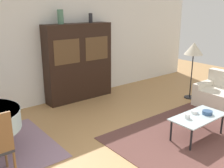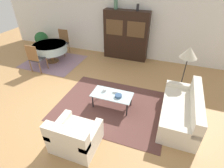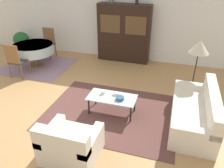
{
  "view_description": "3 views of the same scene",
  "coord_description": "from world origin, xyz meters",
  "px_view_note": "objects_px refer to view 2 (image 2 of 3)",
  "views": [
    {
      "loc": [
        -2.64,
        -2.17,
        2.32
      ],
      "look_at": [
        0.2,
        1.4,
        0.95
      ],
      "focal_mm": 42.0,
      "sensor_mm": 36.0,
      "label": 1
    },
    {
      "loc": [
        2.51,
        -3.21,
        3.23
      ],
      "look_at": [
        1.26,
        0.25,
        0.75
      ],
      "focal_mm": 28.0,
      "sensor_mm": 36.0,
      "label": 2
    },
    {
      "loc": [
        2.46,
        -3.66,
        3.0
      ],
      "look_at": [
        1.26,
        0.25,
        0.75
      ],
      "focal_mm": 35.0,
      "sensor_mm": 36.0,
      "label": 3
    }
  ],
  "objects_px": {
    "armchair": "(75,137)",
    "vase_short": "(138,7)",
    "coffee_table": "(112,95)",
    "dining_chair_far": "(63,41)",
    "couch": "(182,111)",
    "potted_plant": "(42,39)",
    "display_cabinet": "(126,36)",
    "cup": "(105,90)",
    "floor_lamp": "(189,54)",
    "bowl_small": "(115,91)",
    "vase_tall": "(116,4)",
    "bowl": "(118,96)",
    "dining_table": "(50,48)",
    "dining_chair_near": "(35,57)"
  },
  "relations": [
    {
      "from": "display_cabinet",
      "to": "dining_chair_near",
      "type": "height_order",
      "value": "display_cabinet"
    },
    {
      "from": "vase_tall",
      "to": "coffee_table",
      "type": "bearing_deg",
      "value": -72.59
    },
    {
      "from": "display_cabinet",
      "to": "cup",
      "type": "relative_size",
      "value": 20.56
    },
    {
      "from": "floor_lamp",
      "to": "armchair",
      "type": "bearing_deg",
      "value": -125.3
    },
    {
      "from": "dining_table",
      "to": "vase_short",
      "type": "distance_m",
      "value": 3.64
    },
    {
      "from": "couch",
      "to": "potted_plant",
      "type": "xyz_separation_m",
      "value": [
        -6.27,
        2.71,
        0.15
      ]
    },
    {
      "from": "dining_chair_near",
      "to": "bowl",
      "type": "xyz_separation_m",
      "value": [
        3.41,
        -0.97,
        -0.12
      ]
    },
    {
      "from": "cup",
      "to": "vase_short",
      "type": "xyz_separation_m",
      "value": [
        0.08,
        3.07,
        1.56
      ]
    },
    {
      "from": "couch",
      "to": "floor_lamp",
      "type": "relative_size",
      "value": 1.29
    },
    {
      "from": "floor_lamp",
      "to": "bowl",
      "type": "height_order",
      "value": "floor_lamp"
    },
    {
      "from": "couch",
      "to": "vase_short",
      "type": "bearing_deg",
      "value": 32.64
    },
    {
      "from": "armchair",
      "to": "dining_chair_near",
      "type": "bearing_deg",
      "value": 140.66
    },
    {
      "from": "dining_chair_far",
      "to": "cup",
      "type": "relative_size",
      "value": 11.03
    },
    {
      "from": "display_cabinet",
      "to": "dining_chair_far",
      "type": "distance_m",
      "value": 2.74
    },
    {
      "from": "bowl",
      "to": "potted_plant",
      "type": "relative_size",
      "value": 0.23
    },
    {
      "from": "cup",
      "to": "bowl_small",
      "type": "xyz_separation_m",
      "value": [
        0.29,
        0.05,
        -0.02
      ]
    },
    {
      "from": "couch",
      "to": "potted_plant",
      "type": "distance_m",
      "value": 6.83
    },
    {
      "from": "couch",
      "to": "potted_plant",
      "type": "height_order",
      "value": "couch"
    },
    {
      "from": "floor_lamp",
      "to": "bowl_small",
      "type": "bearing_deg",
      "value": -142.94
    },
    {
      "from": "dining_chair_far",
      "to": "cup",
      "type": "distance_m",
      "value": 3.95
    },
    {
      "from": "couch",
      "to": "bowl_small",
      "type": "xyz_separation_m",
      "value": [
        -1.73,
        0.01,
        0.16
      ]
    },
    {
      "from": "bowl_small",
      "to": "potted_plant",
      "type": "bearing_deg",
      "value": 149.25
    },
    {
      "from": "dining_table",
      "to": "potted_plant",
      "type": "xyz_separation_m",
      "value": [
        -1.27,
        1.03,
        -0.16
      ]
    },
    {
      "from": "floor_lamp",
      "to": "dining_table",
      "type": "bearing_deg",
      "value": 175.36
    },
    {
      "from": "coffee_table",
      "to": "bowl_small",
      "type": "xyz_separation_m",
      "value": [
        0.05,
        0.12,
        0.07
      ]
    },
    {
      "from": "coffee_table",
      "to": "display_cabinet",
      "type": "distance_m",
      "value": 3.23
    },
    {
      "from": "dining_chair_near",
      "to": "vase_short",
      "type": "distance_m",
      "value": 4.05
    },
    {
      "from": "vase_short",
      "to": "cup",
      "type": "bearing_deg",
      "value": -91.49
    },
    {
      "from": "armchair",
      "to": "vase_short",
      "type": "bearing_deg",
      "value": 88.28
    },
    {
      "from": "display_cabinet",
      "to": "dining_chair_far",
      "type": "bearing_deg",
      "value": -169.8
    },
    {
      "from": "dining_table",
      "to": "bowl",
      "type": "bearing_deg",
      "value": -28.35
    },
    {
      "from": "dining_chair_far",
      "to": "vase_tall",
      "type": "distance_m",
      "value": 2.73
    },
    {
      "from": "vase_tall",
      "to": "potted_plant",
      "type": "bearing_deg",
      "value": -174.81
    },
    {
      "from": "dining_table",
      "to": "cup",
      "type": "xyz_separation_m",
      "value": [
        2.98,
        -1.72,
        -0.13
      ]
    },
    {
      "from": "armchair",
      "to": "dining_chair_near",
      "type": "relative_size",
      "value": 0.91
    },
    {
      "from": "vase_tall",
      "to": "potted_plant",
      "type": "height_order",
      "value": "vase_tall"
    },
    {
      "from": "coffee_table",
      "to": "dining_chair_far",
      "type": "distance_m",
      "value": 4.17
    },
    {
      "from": "display_cabinet",
      "to": "vase_tall",
      "type": "bearing_deg",
      "value": 179.88
    },
    {
      "from": "vase_tall",
      "to": "bowl",
      "type": "bearing_deg",
      "value": -69.74
    },
    {
      "from": "dining_table",
      "to": "bowl_small",
      "type": "bearing_deg",
      "value": -27.03
    },
    {
      "from": "display_cabinet",
      "to": "vase_short",
      "type": "xyz_separation_m",
      "value": [
        0.39,
        0.0,
        1.07
      ]
    },
    {
      "from": "dining_table",
      "to": "bowl_small",
      "type": "relative_size",
      "value": 10.21
    },
    {
      "from": "dining_table",
      "to": "vase_tall",
      "type": "distance_m",
      "value": 3.0
    },
    {
      "from": "dining_chair_near",
      "to": "vase_tall",
      "type": "bearing_deg",
      "value": 44.89
    },
    {
      "from": "cup",
      "to": "bowl_small",
      "type": "bearing_deg",
      "value": 10.46
    },
    {
      "from": "armchair",
      "to": "bowl_small",
      "type": "relative_size",
      "value": 7.39
    },
    {
      "from": "cup",
      "to": "vase_short",
      "type": "distance_m",
      "value": 3.45
    },
    {
      "from": "floor_lamp",
      "to": "bowl",
      "type": "xyz_separation_m",
      "value": [
        -1.54,
        -1.44,
        -0.8
      ]
    },
    {
      "from": "couch",
      "to": "armchair",
      "type": "distance_m",
      "value": 2.61
    },
    {
      "from": "armchair",
      "to": "dining_table",
      "type": "bearing_deg",
      "value": 131.82
    }
  ]
}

